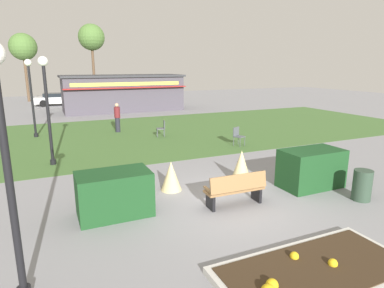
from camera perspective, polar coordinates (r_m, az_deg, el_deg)
The scene contains 20 objects.
ground_plane at distance 9.53m, azimuth 6.31°, elevation -10.03°, with size 80.00×80.00×0.00m, color gray.
lawn_patch at distance 18.88m, azimuth -10.01°, elevation 1.66°, with size 36.00×12.00×0.01m, color #446B33.
flower_bed at distance 6.87m, azimuth 20.58°, elevation -20.01°, with size 3.76×1.82×0.32m.
park_bench at distance 9.17m, azimuth 7.58°, elevation -7.78°, with size 1.71×0.57×0.95m.
hedge_left at distance 8.76m, azimuth -13.32°, elevation -8.39°, with size 1.84×1.10×1.15m, color #19421E.
hedge_right at distance 11.10m, azimuth 19.95°, elevation -4.00°, with size 1.95×1.10×1.22m, color #19421E.
ornamental_grass_behind_left at distance 10.22m, azimuth -3.65°, elevation -5.54°, with size 0.65×0.65×0.93m, color #D1BC7F.
ornamental_grass_behind_right at distance 11.08m, azimuth 8.55°, elevation -3.78°, with size 0.70×0.70×1.06m, color #D1BC7F.
lamppost_near at distance 5.64m, azimuth -29.76°, elevation -0.39°, with size 0.36×0.36×4.12m.
lamppost_mid at distance 13.59m, azimuth -23.90°, elevation 7.30°, with size 0.36×0.36×4.12m.
lamppost_far at distance 19.53m, azimuth -26.16°, elevation 8.59°, with size 0.36×0.36×4.12m.
trash_bin at distance 10.66m, azimuth 27.42°, elevation -6.36°, with size 0.52×0.52×0.89m, color #2D4233.
food_kiosk at distance 29.14m, azimuth -11.86°, elevation 8.68°, with size 10.09×4.09×3.04m.
cafe_chair_west at distance 18.00m, azimuth -5.18°, elevation 2.94°, with size 0.53×0.53×0.89m.
cafe_chair_east at distance 16.07m, azimuth 7.95°, elevation 1.60°, with size 0.57×0.57×0.89m.
person_strolling at distance 19.64m, azimuth -12.82°, elevation 4.52°, with size 0.34×0.34×1.69m.
parked_car_west_slot at distance 35.15m, azimuth -22.29°, elevation 7.28°, with size 4.32×2.28×1.20m.
parked_car_center_slot at distance 35.77m, azimuth -13.46°, elevation 7.99°, with size 4.21×2.07×1.20m.
tree_left_bg at distance 38.88m, azimuth -17.04°, elevation 17.18°, with size 2.80×2.80×8.21m.
tree_center_bg at distance 40.14m, azimuth -27.25°, elevation 14.68°, with size 2.80×2.80×7.14m.
Camera 1 is at (-4.52, -7.49, 3.77)m, focal length 30.76 mm.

